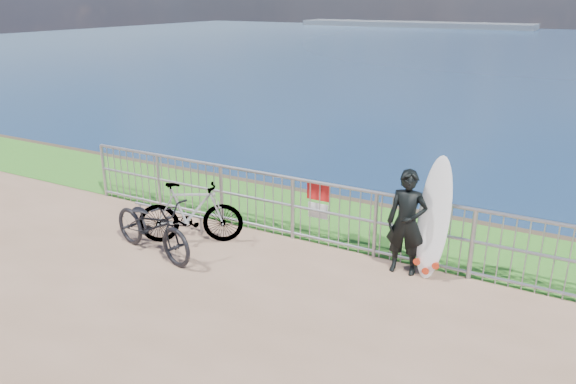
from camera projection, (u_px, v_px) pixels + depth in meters
The scene contains 8 objects.
grass_strip at pixel (345, 222), 10.47m from camera, with size 120.00×120.00×0.00m, color #2D7620.
seascape at pixel (413, 27), 151.17m from camera, with size 260.00×260.00×5.00m.
railing at pixel (320, 213), 9.37m from camera, with size 10.06×0.10×1.13m.
surfer at pixel (407, 223), 8.35m from camera, with size 0.59×0.39×1.62m, color black.
surfboard at pixel (433, 223), 8.25m from camera, with size 0.52×0.46×1.84m.
bicycle_near at pixel (152, 226), 9.03m from camera, with size 0.67×1.91×1.00m, color black.
bicycle_far at pixel (190, 213), 9.48m from camera, with size 0.50×1.78×1.07m, color black.
bike_rack at pixel (170, 212), 10.19m from camera, with size 1.64×0.05×0.34m.
Camera 1 is at (3.82, -6.27, 4.00)m, focal length 35.00 mm.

